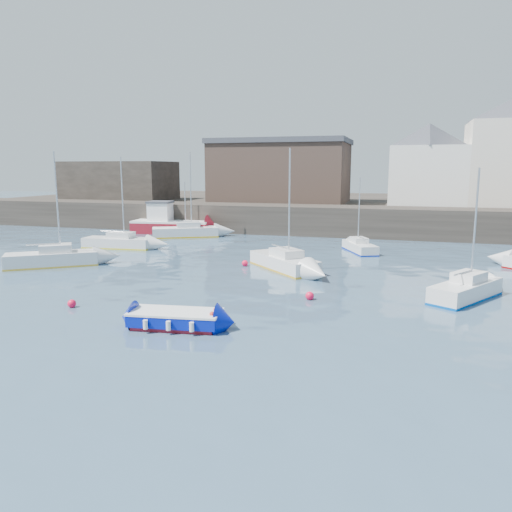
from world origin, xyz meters
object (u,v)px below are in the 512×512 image
(blue_dinghy, at_px, (175,318))
(sailboat_f, at_px, (360,247))
(buoy_mid, at_px, (310,300))
(sailboat_c, at_px, (466,290))
(sailboat_h, at_px, (186,231))
(sailboat_e, at_px, (118,242))
(buoy_far, at_px, (245,266))
(buoy_near, at_px, (72,307))
(sailboat_a, at_px, (52,258))
(sailboat_b, at_px, (284,262))
(fishing_boat, at_px, (169,223))

(blue_dinghy, distance_m, sailboat_f, 23.62)
(buoy_mid, bearing_deg, sailboat_f, 85.84)
(sailboat_c, relative_size, sailboat_h, 0.81)
(sailboat_e, xyz_separation_m, sailboat_f, (20.51, 3.88, -0.08))
(sailboat_f, height_order, buoy_far, sailboat_f)
(sailboat_h, height_order, buoy_far, sailboat_h)
(sailboat_f, xyz_separation_m, buoy_mid, (-1.20, -16.46, -0.43))
(sailboat_h, relative_size, buoy_near, 20.18)
(sailboat_a, bearing_deg, sailboat_b, 12.45)
(sailboat_e, distance_m, sailboat_f, 20.88)
(fishing_boat, relative_size, sailboat_f, 1.40)
(sailboat_a, distance_m, sailboat_f, 24.05)
(sailboat_a, xyz_separation_m, buoy_far, (13.18, 3.97, -0.57))
(sailboat_e, distance_m, buoy_near, 19.26)
(sailboat_f, height_order, buoy_mid, sailboat_f)
(buoy_far, bearing_deg, blue_dinghy, -84.50)
(fishing_boat, distance_m, buoy_mid, 30.58)
(buoy_near, bearing_deg, sailboat_a, 132.72)
(buoy_mid, bearing_deg, blue_dinghy, -126.72)
(sailboat_c, xyz_separation_m, sailboat_h, (-24.65, 18.48, 0.02))
(sailboat_e, bearing_deg, sailboat_f, 10.70)
(buoy_far, bearing_deg, sailboat_a, -163.25)
(sailboat_b, height_order, buoy_far, sailboat_b)
(sailboat_a, distance_m, sailboat_c, 27.33)
(buoy_mid, relative_size, buoy_far, 1.04)
(sailboat_a, xyz_separation_m, sailboat_c, (27.29, -1.47, -0.04))
(buoy_far, bearing_deg, buoy_mid, -52.01)
(sailboat_f, distance_m, buoy_near, 24.69)
(sailboat_c, distance_m, sailboat_f, 15.58)
(buoy_near, bearing_deg, blue_dinghy, -13.23)
(buoy_far, bearing_deg, fishing_boat, 131.20)
(fishing_boat, distance_m, sailboat_f, 22.02)
(sailboat_c, bearing_deg, sailboat_h, 143.14)
(sailboat_b, bearing_deg, sailboat_f, 64.12)
(blue_dinghy, xyz_separation_m, sailboat_c, (12.74, 8.82, 0.11))
(sailboat_f, distance_m, buoy_mid, 16.51)
(blue_dinghy, bearing_deg, buoy_far, 95.50)
(blue_dinghy, xyz_separation_m, buoy_far, (-1.37, 14.26, -0.42))
(buoy_near, bearing_deg, buoy_mid, 23.52)
(blue_dinghy, bearing_deg, sailboat_c, 34.70)
(buoy_near, bearing_deg, buoy_far, 68.32)
(blue_dinghy, xyz_separation_m, sailboat_h, (-11.91, 27.30, 0.13))
(buoy_mid, bearing_deg, sailboat_h, 128.58)
(sailboat_f, bearing_deg, buoy_mid, -94.16)
(buoy_mid, bearing_deg, fishing_boat, 130.15)
(sailboat_e, relative_size, sailboat_h, 0.93)
(sailboat_h, relative_size, buoy_mid, 18.54)
(sailboat_f, xyz_separation_m, sailboat_h, (-17.87, 4.45, 0.12))
(blue_dinghy, height_order, sailboat_a, sailboat_a)
(buoy_far, bearing_deg, sailboat_b, -7.65)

